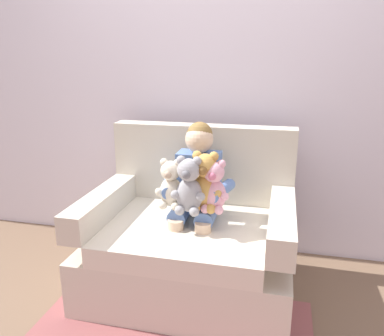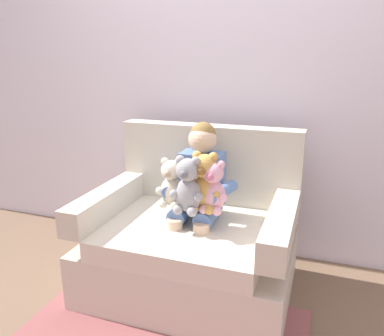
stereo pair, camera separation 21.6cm
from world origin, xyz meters
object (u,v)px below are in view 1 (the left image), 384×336
object	(u,v)px
seated_child	(197,184)
plush_honey	(205,183)
plush_pink	(214,187)
plush_cream	(171,185)
plush_grey	(189,187)
armchair	(191,241)

from	to	relation	value
seated_child	plush_honey	world-z (taller)	seated_child
seated_child	plush_honey	distance (m)	0.16
seated_child	plush_pink	size ratio (longest dim) A/B	2.71
plush_cream	plush_grey	size ratio (longest dim) A/B	0.89
armchair	plush_grey	size ratio (longest dim) A/B	3.70
plush_cream	plush_grey	world-z (taller)	plush_grey
seated_child	plush_grey	bearing A→B (deg)	-97.68
plush_cream	plush_grey	distance (m)	0.13
plush_cream	plush_pink	bearing A→B (deg)	-17.46
armchair	seated_child	size ratio (longest dim) A/B	1.47
plush_honey	plush_cream	bearing A→B (deg)	-159.82
plush_honey	armchair	bearing A→B (deg)	154.01
plush_pink	plush_honey	distance (m)	0.05
seated_child	plush_pink	distance (m)	0.19
seated_child	plush_grey	distance (m)	0.20
plush_grey	plush_honey	bearing A→B (deg)	38.29
plush_pink	plush_grey	world-z (taller)	plush_grey
seated_child	plush_honey	size ratio (longest dim) A/B	2.39
plush_cream	plush_grey	xyz separation A→B (m)	(0.12, -0.05, 0.02)
plush_grey	armchair	bearing A→B (deg)	99.43
armchair	seated_child	bearing A→B (deg)	48.39
armchair	seated_child	world-z (taller)	seated_child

